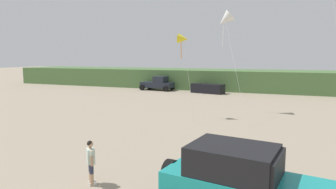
# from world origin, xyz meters

# --- Properties ---
(dune_ridge) EXTENTS (90.00, 8.31, 2.79)m
(dune_ridge) POSITION_xyz_m (5.72, 39.72, 1.39)
(dune_ridge) COLOR #4C703D
(dune_ridge) RESTS_ON ground_plane
(jeep) EXTENTS (4.99, 2.98, 2.26)m
(jeep) POSITION_xyz_m (2.97, 4.38, 1.20)
(jeep) COLOR teal
(jeep) RESTS_ON ground_plane
(person_watching) EXTENTS (0.47, 0.48, 1.67)m
(person_watching) POSITION_xyz_m (-2.52, 5.07, 0.94)
(person_watching) COLOR tan
(person_watching) RESTS_ON ground_plane
(distant_pickup) EXTENTS (4.72, 2.65, 1.98)m
(distant_pickup) POSITION_xyz_m (-12.56, 34.30, 0.94)
(distant_pickup) COLOR #1E232D
(distant_pickup) RESTS_ON ground_plane
(distant_sedan) EXTENTS (4.48, 2.63, 1.20)m
(distant_sedan) POSITION_xyz_m (-5.23, 33.67, 0.60)
(distant_sedan) COLOR black
(distant_sedan) RESTS_ON ground_plane
(kite_yellow_diamond) EXTENTS (3.57, 6.37, 8.65)m
(kite_yellow_diamond) POSITION_xyz_m (-0.87, 21.60, 7.77)
(kite_yellow_diamond) COLOR white
(kite_yellow_diamond) RESTS_ON ground_plane
(kite_green_box) EXTENTS (2.03, 2.44, 6.48)m
(kite_green_box) POSITION_xyz_m (-3.34, 17.93, 6.02)
(kite_green_box) COLOR yellow
(kite_green_box) RESTS_ON ground_plane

